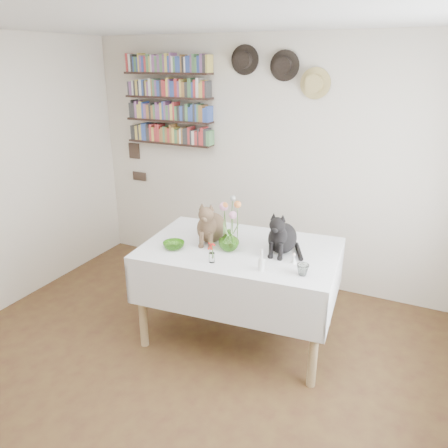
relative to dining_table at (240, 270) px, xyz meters
The scene contains 14 objects.
room 1.26m from the dining_table, 101.74° to the right, with size 4.08×4.58×2.58m.
dining_table is the anchor object (origin of this frame).
tabby_cat 0.48m from the dining_table, behind, with size 0.25×0.32×0.37m, color brown, non-canonical shape.
black_cat 0.51m from the dining_table, 10.65° to the left, with size 0.24×0.31×0.36m, color black, non-canonical shape.
flower_vase 0.31m from the dining_table, 126.88° to the right, with size 0.17×0.17×0.17m, color #78CE3B.
green_bowl 0.58m from the dining_table, 151.98° to the right, with size 0.17×0.17×0.05m, color #78CE3B.
drinking_glass 0.69m from the dining_table, 23.48° to the right, with size 0.09×0.09×0.08m, color white.
candlestick 0.51m from the dining_table, 46.37° to the right, with size 0.05×0.05×0.17m.
berry_jar 0.46m from the dining_table, 103.41° to the right, with size 0.05×0.05×0.19m.
porcelain_figurine 0.54m from the dining_table, 11.88° to the right, with size 0.04×0.04×0.09m.
flower_bouquet 0.56m from the dining_table, 132.29° to the right, with size 0.17×0.12×0.39m.
bookshelf_unit 2.10m from the dining_table, 140.48° to the left, with size 1.00×0.16×0.91m.
wall_hats 1.91m from the dining_table, 95.39° to the left, with size 0.98×0.09×0.48m.
wall_art_plaques 2.24m from the dining_table, 147.92° to the left, with size 0.21×0.02×0.44m.
Camera 1 is at (1.50, -1.90, 2.25)m, focal length 35.00 mm.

